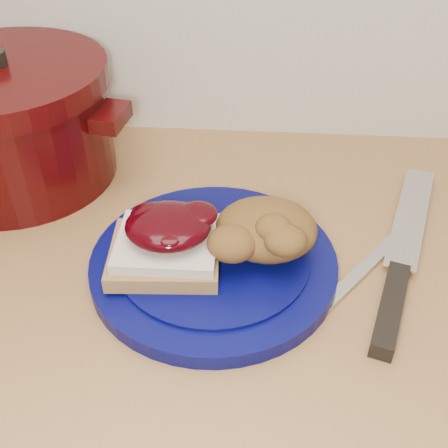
# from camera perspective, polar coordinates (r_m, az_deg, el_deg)

# --- Properties ---
(plate) EXTENTS (0.28, 0.28, 0.02)m
(plate) POSITION_cam_1_polar(r_m,az_deg,el_deg) (0.62, -1.06, -4.06)
(plate) COLOR #040643
(plate) RESTS_ON wood_countertop
(sandwich) EXTENTS (0.12, 0.11, 0.06)m
(sandwich) POSITION_cam_1_polar(r_m,az_deg,el_deg) (0.59, -5.86, -1.74)
(sandwich) COLOR olive
(sandwich) RESTS_ON plate
(stuffing_mound) EXTENTS (0.11, 0.10, 0.06)m
(stuffing_mound) POSITION_cam_1_polar(r_m,az_deg,el_deg) (0.60, 4.32, -0.49)
(stuffing_mound) COLOR brown
(stuffing_mound) RESTS_ON plate
(chef_knife) EXTENTS (0.13, 0.32, 0.02)m
(chef_knife) POSITION_cam_1_polar(r_m,az_deg,el_deg) (0.63, 17.15, -5.42)
(chef_knife) COLOR black
(chef_knife) RESTS_ON wood_countertop
(butter_knife) EXTENTS (0.13, 0.16, 0.00)m
(butter_knife) POSITION_cam_1_polar(r_m,az_deg,el_deg) (0.63, 13.32, -5.07)
(butter_knife) COLOR silver
(butter_knife) RESTS_ON wood_countertop
(dutch_oven) EXTENTS (0.32, 0.31, 0.17)m
(dutch_oven) POSITION_cam_1_polar(r_m,az_deg,el_deg) (0.79, -20.93, 9.68)
(dutch_oven) COLOR black
(dutch_oven) RESTS_ON wood_countertop
(pepper_grinder) EXTENTS (0.07, 0.07, 0.12)m
(pepper_grinder) POSITION_cam_1_polar(r_m,az_deg,el_deg) (0.84, -21.69, 9.89)
(pepper_grinder) COLOR black
(pepper_grinder) RESTS_ON wood_countertop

